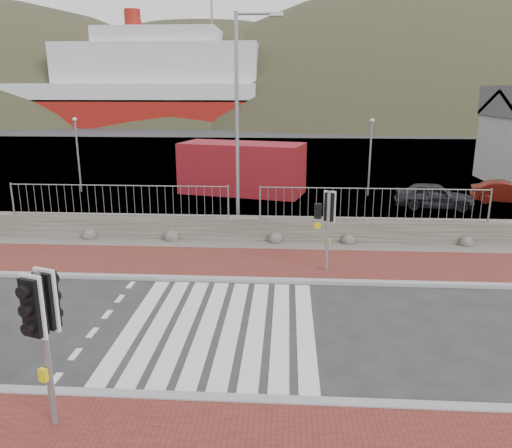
# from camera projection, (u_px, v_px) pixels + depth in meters

# --- Properties ---
(ground) EXTENTS (220.00, 220.00, 0.00)m
(ground) POSITION_uv_depth(u_px,v_px,m) (219.00, 327.00, 12.24)
(ground) COLOR #28282B
(ground) RESTS_ON ground
(sidewalk_far) EXTENTS (40.00, 3.00, 0.08)m
(sidewalk_far) POSITION_uv_depth(u_px,v_px,m) (238.00, 263.00, 16.56)
(sidewalk_far) COLOR maroon
(sidewalk_far) RESTS_ON ground
(kerb_near) EXTENTS (40.00, 0.25, 0.12)m
(kerb_near) POSITION_uv_depth(u_px,v_px,m) (198.00, 398.00, 9.34)
(kerb_near) COLOR gray
(kerb_near) RESTS_ON ground
(kerb_far) EXTENTS (40.00, 0.25, 0.12)m
(kerb_far) POSITION_uv_depth(u_px,v_px,m) (233.00, 280.00, 15.12)
(kerb_far) COLOR gray
(kerb_far) RESTS_ON ground
(zebra_crossing) EXTENTS (4.62, 5.60, 0.01)m
(zebra_crossing) POSITION_uv_depth(u_px,v_px,m) (219.00, 327.00, 12.24)
(zebra_crossing) COLOR silver
(zebra_crossing) RESTS_ON ground
(gravel_strip) EXTENTS (40.00, 1.50, 0.06)m
(gravel_strip) POSITION_uv_depth(u_px,v_px,m) (243.00, 245.00, 18.49)
(gravel_strip) COLOR #59544C
(gravel_strip) RESTS_ON ground
(stone_wall) EXTENTS (40.00, 0.60, 0.90)m
(stone_wall) POSITION_uv_depth(u_px,v_px,m) (245.00, 228.00, 19.15)
(stone_wall) COLOR #4C473F
(stone_wall) RESTS_ON ground
(railing) EXTENTS (18.07, 0.07, 1.22)m
(railing) POSITION_uv_depth(u_px,v_px,m) (244.00, 194.00, 18.64)
(railing) COLOR gray
(railing) RESTS_ON stone_wall
(quay) EXTENTS (120.00, 40.00, 0.50)m
(quay) POSITION_uv_depth(u_px,v_px,m) (267.00, 163.00, 39.10)
(quay) COLOR #4C4C4F
(quay) RESTS_ON ground
(water) EXTENTS (220.00, 50.00, 0.05)m
(water) POSITION_uv_depth(u_px,v_px,m) (277.00, 128.00, 72.79)
(water) COLOR #3F4C54
(water) RESTS_ON ground
(ferry) EXTENTS (50.00, 16.00, 20.00)m
(ferry) POSITION_uv_depth(u_px,v_px,m) (120.00, 90.00, 77.69)
(ferry) COLOR maroon
(ferry) RESTS_ON ground
(hills_backdrop) EXTENTS (254.00, 90.00, 100.00)m
(hills_backdrop) POSITION_uv_depth(u_px,v_px,m) (311.00, 232.00, 102.53)
(hills_backdrop) COLOR #2B341F
(hills_backdrop) RESTS_ON ground
(traffic_signal_near) EXTENTS (0.47, 0.36, 2.89)m
(traffic_signal_near) POSITION_uv_depth(u_px,v_px,m) (42.00, 317.00, 8.09)
(traffic_signal_near) COLOR gray
(traffic_signal_near) RESTS_ON ground
(traffic_signal_far) EXTENTS (0.65, 0.37, 2.64)m
(traffic_signal_far) POSITION_uv_depth(u_px,v_px,m) (327.00, 214.00, 15.37)
(traffic_signal_far) COLOR gray
(traffic_signal_far) RESTS_ON ground
(streetlight) EXTENTS (1.77, 0.24, 8.33)m
(streetlight) POSITION_uv_depth(u_px,v_px,m) (241.00, 115.00, 18.81)
(streetlight) COLOR gray
(streetlight) RESTS_ON ground
(shipping_container) EXTENTS (7.11, 4.27, 2.77)m
(shipping_container) POSITION_uv_depth(u_px,v_px,m) (242.00, 168.00, 27.48)
(shipping_container) COLOR maroon
(shipping_container) RESTS_ON ground
(car_a) EXTENTS (3.85, 1.90, 1.26)m
(car_a) POSITION_uv_depth(u_px,v_px,m) (434.00, 196.00, 24.12)
(car_a) COLOR black
(car_a) RESTS_ON ground
(car_b) EXTENTS (3.56, 1.99, 1.11)m
(car_b) POSITION_uv_depth(u_px,v_px,m) (507.00, 192.00, 25.19)
(car_b) COLOR #4F110B
(car_b) RESTS_ON ground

